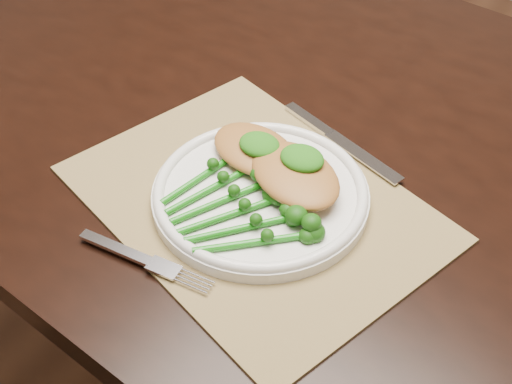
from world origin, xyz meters
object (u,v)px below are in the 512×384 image
Objects in this scene: broccolini_bundle at (225,208)px; placemat at (253,202)px; dining_table at (281,280)px; chicken_fillet_left at (255,149)px; dinner_plate at (260,193)px.

placemat is at bearing 105.20° from broccolini_bundle.
dining_table is 0.46m from broccolini_bundle.
chicken_fillet_left reaches higher than placemat.
dining_table is 0.42m from chicken_fillet_left.
dinner_plate is 0.07m from chicken_fillet_left.
broccolini_bundle is at bearing -62.55° from chicken_fillet_left.
dining_table is at bearing 125.24° from placemat.
dining_table is at bearing 115.79° from chicken_fillet_left.
dining_table is 13.53× the size of chicken_fillet_left.
dining_table is 6.29× the size of dinner_plate.
dinner_plate is at bearing -63.51° from dining_table.
broccolini_bundle is (-0.02, -0.05, 0.01)m from dinner_plate.
dinner_plate is (0.01, 0.01, 0.01)m from placemat.
placemat is 2.02× the size of broccolini_bundle.
placemat is 3.54× the size of chicken_fillet_left.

